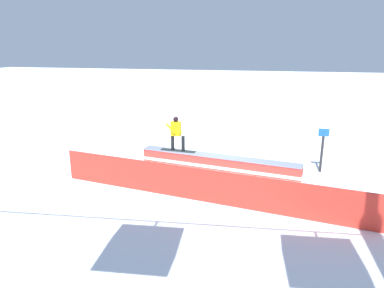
# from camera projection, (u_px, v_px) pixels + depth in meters

# --- Properties ---
(ground_plane) EXTENTS (120.00, 120.00, 0.00)m
(ground_plane) POSITION_uv_depth(u_px,v_px,m) (218.00, 169.00, 14.52)
(ground_plane) COLOR white
(grind_box) EXTENTS (6.73, 1.66, 0.56)m
(grind_box) POSITION_uv_depth(u_px,v_px,m) (218.00, 163.00, 14.45)
(grind_box) COLOR red
(grind_box) RESTS_ON ground_plane
(snowboarder) EXTENTS (1.57, 0.44, 1.49)m
(snowboarder) POSITION_uv_depth(u_px,v_px,m) (176.00, 133.00, 14.85)
(snowboarder) COLOR #202726
(snowboarder) RESTS_ON grind_box
(safety_fence) EXTENTS (10.58, 1.82, 1.11)m
(safety_fence) POSITION_uv_depth(u_px,v_px,m) (202.00, 185.00, 11.35)
(safety_fence) COLOR red
(safety_fence) RESTS_ON ground_plane
(trail_marker) EXTENTS (0.40, 0.10, 1.78)m
(trail_marker) POSITION_uv_depth(u_px,v_px,m) (322.00, 149.00, 13.90)
(trail_marker) COLOR #262628
(trail_marker) RESTS_ON ground_plane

